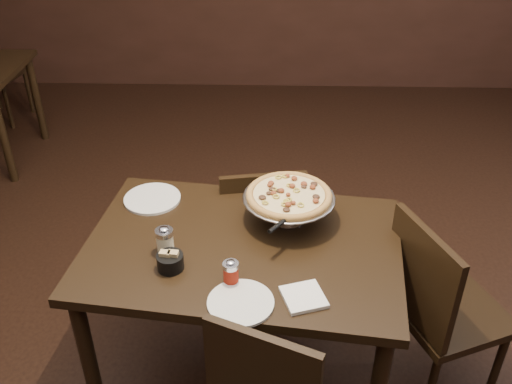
{
  "coord_description": "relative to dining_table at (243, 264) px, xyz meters",
  "views": [
    {
      "loc": [
        0.11,
        -1.65,
        2.12
      ],
      "look_at": [
        0.06,
        0.13,
        0.96
      ],
      "focal_mm": 40.0,
      "sensor_mm": 36.0,
      "label": 1
    }
  ],
  "objects": [
    {
      "name": "plate_near",
      "position": [
        0.01,
        -0.33,
        0.11
      ],
      "size": [
        0.23,
        0.23,
        0.01
      ],
      "primitive_type": "cylinder",
      "color": "silver",
      "rests_on": "dining_table"
    },
    {
      "name": "parmesan_shaker",
      "position": [
        -0.29,
        -0.06,
        0.15
      ],
      "size": [
        0.07,
        0.07,
        0.12
      ],
      "color": "#F0E7BB",
      "rests_on": "dining_table"
    },
    {
      "name": "napkin_stack",
      "position": [
        0.22,
        -0.29,
        0.11
      ],
      "size": [
        0.17,
        0.17,
        0.01
      ],
      "primitive_type": "cube",
      "rotation": [
        0.0,
        0.0,
        0.31
      ],
      "color": "white",
      "rests_on": "dining_table"
    },
    {
      "name": "chair_far",
      "position": [
        0.06,
        0.5,
        -0.2
      ],
      "size": [
        0.45,
        0.45,
        0.83
      ],
      "rotation": [
        0.0,
        0.0,
        3.31
      ],
      "color": "black",
      "rests_on": "ground"
    },
    {
      "name": "room",
      "position": [
        0.05,
        -0.06,
        0.75
      ],
      "size": [
        6.04,
        7.04,
        2.84
      ],
      "color": "black",
      "rests_on": "ground"
    },
    {
      "name": "serving_spatula",
      "position": [
        0.13,
        -0.04,
        0.22
      ],
      "size": [
        0.14,
        0.14,
        0.02
      ],
      "rotation": [
        0.0,
        0.0,
        -0.62
      ],
      "color": "silver",
      "rests_on": "pizza_stand"
    },
    {
      "name": "dining_table",
      "position": [
        0.0,
        0.0,
        0.0
      ],
      "size": [
        1.3,
        0.95,
        0.76
      ],
      "rotation": [
        0.0,
        0.0,
        -0.13
      ],
      "color": "black",
      "rests_on": "ground"
    },
    {
      "name": "pizza_stand",
      "position": [
        0.18,
        0.16,
        0.22
      ],
      "size": [
        0.37,
        0.37,
        0.15
      ],
      "color": "silver",
      "rests_on": "dining_table"
    },
    {
      "name": "packet_caddy",
      "position": [
        -0.26,
        -0.15,
        0.13
      ],
      "size": [
        0.1,
        0.1,
        0.08
      ],
      "rotation": [
        0.0,
        0.0,
        -0.12
      ],
      "color": "black",
      "rests_on": "dining_table"
    },
    {
      "name": "pepper_flake_shaker",
      "position": [
        -0.03,
        -0.22,
        0.15
      ],
      "size": [
        0.06,
        0.06,
        0.1
      ],
      "color": "maroon",
      "rests_on": "dining_table"
    },
    {
      "name": "chair_side",
      "position": [
        0.79,
        -0.03,
        -0.18
      ],
      "size": [
        0.53,
        0.53,
        0.88
      ],
      "rotation": [
        0.0,
        0.0,
        1.96
      ],
      "color": "black",
      "rests_on": "ground"
    },
    {
      "name": "plate_left",
      "position": [
        -0.4,
        0.29,
        0.11
      ],
      "size": [
        0.24,
        0.24,
        0.01
      ],
      "primitive_type": "cylinder",
      "color": "silver",
      "rests_on": "dining_table"
    }
  ]
}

